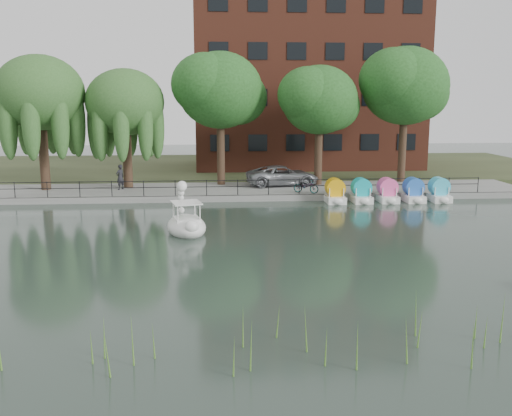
{
  "coord_description": "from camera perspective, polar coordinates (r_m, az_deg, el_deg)",
  "views": [
    {
      "loc": [
        -1.5,
        -23.03,
        6.5
      ],
      "look_at": [
        0.5,
        4.0,
        1.3
      ],
      "focal_mm": 40.0,
      "sensor_mm": 36.0,
      "label": 1
    }
  ],
  "objects": [
    {
      "name": "willow_left",
      "position": [
        41.17,
        -20.83,
        10.68
      ],
      "size": [
        5.88,
        5.88,
        9.01
      ],
      "color": "#473323",
      "rests_on": "promenade"
    },
    {
      "name": "pedestrian",
      "position": [
        39.94,
        -13.43,
        3.21
      ],
      "size": [
        0.83,
        0.86,
        1.98
      ],
      "primitive_type": "imported",
      "rotation": [
        0.0,
        0.0,
        4.01
      ],
      "color": "black",
      "rests_on": "promenade"
    },
    {
      "name": "kerb",
      "position": [
        36.66,
        -1.82,
        0.96
      ],
      "size": [
        40.0,
        0.25,
        0.4
      ],
      "primitive_type": "cube",
      "color": "gray",
      "rests_on": "ground_plane"
    },
    {
      "name": "minivan",
      "position": [
        40.79,
        2.66,
        3.41
      ],
      "size": [
        3.48,
        6.19,
        1.63
      ],
      "primitive_type": "imported",
      "rotation": [
        0.0,
        0.0,
        1.71
      ],
      "color": "gray",
      "rests_on": "promenade"
    },
    {
      "name": "promenade",
      "position": [
        39.57,
        -2.01,
        1.69
      ],
      "size": [
        40.0,
        6.0,
        0.4
      ],
      "primitive_type": "cube",
      "color": "gray",
      "rests_on": "ground_plane"
    },
    {
      "name": "reed_bank",
      "position": [
        15.17,
        9.67,
        -12.19
      ],
      "size": [
        24.0,
        2.4,
        1.2
      ],
      "color": "#669938",
      "rests_on": "ground_plane"
    },
    {
      "name": "broadleaf_right",
      "position": [
        41.22,
        6.36,
        10.64
      ],
      "size": [
        5.4,
        5.4,
        8.32
      ],
      "color": "#473323",
      "rests_on": "promenade"
    },
    {
      "name": "broadleaf_far",
      "position": [
        43.84,
        14.71,
        11.69
      ],
      "size": [
        6.3,
        6.3,
        9.71
      ],
      "color": "#473323",
      "rests_on": "promenade"
    },
    {
      "name": "ground_plane",
      "position": [
        23.98,
        -0.49,
        -4.87
      ],
      "size": [
        120.0,
        120.0,
        0.0
      ],
      "primitive_type": "plane",
      "color": "#35433C"
    },
    {
      "name": "apartment_building",
      "position": [
        53.75,
        5.02,
        13.87
      ],
      "size": [
        20.0,
        10.07,
        18.0
      ],
      "color": "#4C1E16",
      "rests_on": "land_strip"
    },
    {
      "name": "broadleaf_center",
      "position": [
        41.04,
        -3.61,
        11.62
      ],
      "size": [
        6.0,
        6.0,
        9.25
      ],
      "color": "#473323",
      "rests_on": "promenade"
    },
    {
      "name": "willow_mid",
      "position": [
        40.48,
        -12.96,
        10.23
      ],
      "size": [
        5.32,
        5.32,
        8.15
      ],
      "color": "#473323",
      "rests_on": "promenade"
    },
    {
      "name": "swan_boat",
      "position": [
        28.2,
        -6.99,
        -1.43
      ],
      "size": [
        2.48,
        3.27,
        2.47
      ],
      "rotation": [
        0.0,
        0.0,
        0.24
      ],
      "color": "white",
      "rests_on": "ground_plane"
    },
    {
      "name": "land_strip",
      "position": [
        53.43,
        -2.6,
        4.06
      ],
      "size": [
        60.0,
        22.0,
        0.36
      ],
      "primitive_type": "cube",
      "color": "#47512D",
      "rests_on": "ground_plane"
    },
    {
      "name": "bicycle",
      "position": [
        37.66,
        5.03,
        2.27
      ],
      "size": [
        1.35,
        1.8,
        1.0
      ],
      "primitive_type": "imported",
      "rotation": [
        0.0,
        0.0,
        1.07
      ],
      "color": "gray",
      "rests_on": "promenade"
    },
    {
      "name": "pedal_boat_row",
      "position": [
        37.44,
        13.0,
        1.52
      ],
      "size": [
        7.95,
        1.7,
        1.4
      ],
      "color": "white",
      "rests_on": "ground_plane"
    },
    {
      "name": "railing",
      "position": [
        36.71,
        -1.85,
        2.47
      ],
      "size": [
        32.0,
        0.05,
        1.0
      ],
      "color": "black",
      "rests_on": "promenade"
    }
  ]
}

